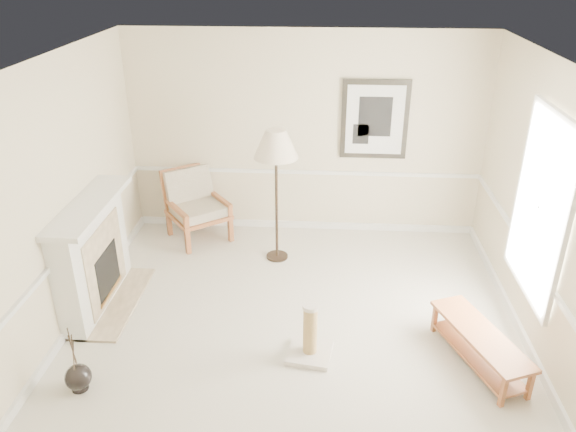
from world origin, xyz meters
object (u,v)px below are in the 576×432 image
(floor_lamp, at_px, (276,148))
(scratching_post, at_px, (310,340))
(bench, at_px, (480,343))
(floor_vase, at_px, (78,378))
(armchair, at_px, (195,201))

(floor_lamp, bearing_deg, scratching_post, -75.70)
(floor_lamp, relative_size, bench, 1.34)
(floor_lamp, distance_m, bench, 3.27)
(bench, height_order, scratching_post, scratching_post)
(floor_lamp, xyz_separation_m, scratching_post, (0.51, -2.01, -1.38))
(floor_lamp, xyz_separation_m, bench, (2.22, -2.00, -1.33))
(bench, bearing_deg, scratching_post, -179.77)
(floor_vase, distance_m, floor_lamp, 3.45)
(floor_vase, xyz_separation_m, bench, (3.90, 0.65, 0.11))
(floor_vase, height_order, scratching_post, floor_vase)
(floor_vase, height_order, bench, floor_vase)
(floor_lamp, bearing_deg, armchair, 154.74)
(floor_vase, xyz_separation_m, armchair, (0.44, 3.23, 0.40))
(armchair, height_order, floor_lamp, floor_lamp)
(floor_vase, xyz_separation_m, floor_lamp, (1.68, 2.65, 1.44))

